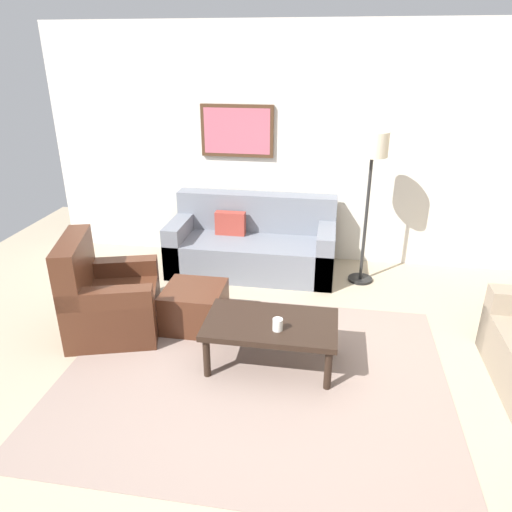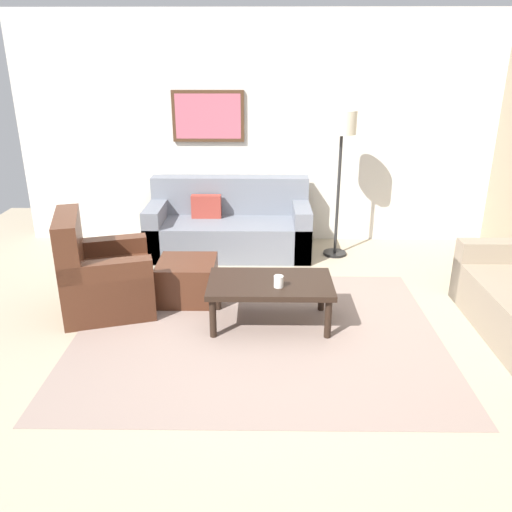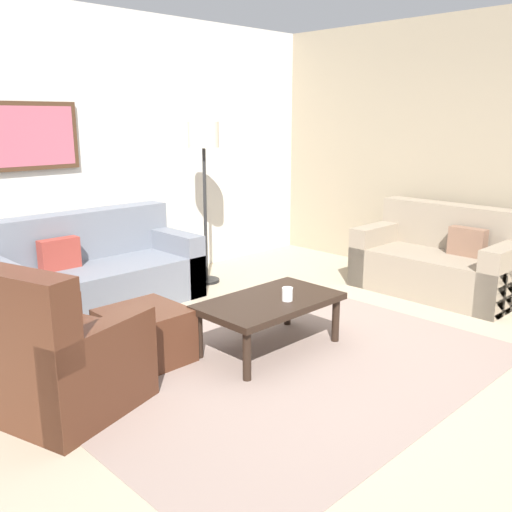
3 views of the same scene
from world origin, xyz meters
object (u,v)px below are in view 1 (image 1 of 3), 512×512
couch_main (253,245)px  coffee_table (271,327)px  armchair_leather (105,302)px  cup (278,325)px  ottoman (195,307)px  lamp_standing (372,160)px  framed_artwork (237,131)px

couch_main → coffee_table: size_ratio=1.77×
armchair_leather → cup: size_ratio=9.83×
couch_main → armchair_leather: (-1.13, -1.65, 0.01)m
armchair_leather → ottoman: bearing=16.7°
armchair_leather → lamp_standing: lamp_standing is taller
armchair_leather → coffee_table: armchair_leather is taller
framed_artwork → coffee_table: bearing=-72.3°
ottoman → lamp_standing: lamp_standing is taller
couch_main → ottoman: bearing=-103.2°
couch_main → lamp_standing: size_ratio=1.14×
framed_artwork → lamp_standing: bearing=-19.7°
ottoman → cup: size_ratio=5.53×
cup → lamp_standing: size_ratio=0.06×
armchair_leather → framed_artwork: bearing=67.2°
coffee_table → ottoman: bearing=148.7°
cup → coffee_table: bearing=120.9°
lamp_standing → armchair_leather: bearing=-148.2°
coffee_table → framed_artwork: framed_artwork is taller
ottoman → coffee_table: bearing=-31.3°
ottoman → framed_artwork: 2.29m
coffee_table → lamp_standing: 2.20m
ottoman → lamp_standing: bearing=37.8°
ottoman → coffee_table: coffee_table is taller
ottoman → lamp_standing: 2.39m
couch_main → armchair_leather: 2.00m
couch_main → cup: 2.10m
lamp_standing → couch_main: bearing=173.3°
lamp_standing → ottoman: bearing=-142.2°
armchair_leather → ottoman: armchair_leather is taller
armchair_leather → lamp_standing: (2.42, 1.50, 1.10)m
framed_artwork → armchair_leather: bearing=-112.8°
armchair_leather → coffee_table: 1.62m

